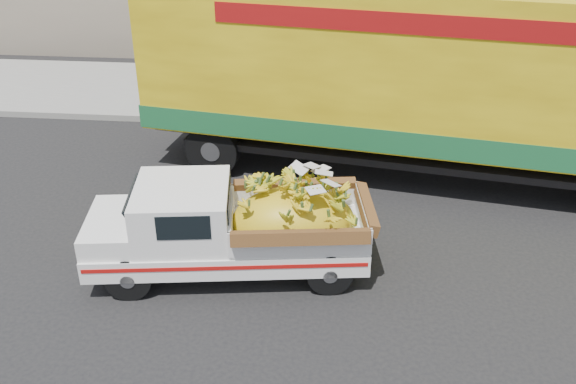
{
  "coord_description": "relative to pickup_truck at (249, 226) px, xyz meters",
  "views": [
    {
      "loc": [
        0.06,
        -8.56,
        5.93
      ],
      "look_at": [
        -0.79,
        0.43,
        1.03
      ],
      "focal_mm": 40.0,
      "sensor_mm": 36.0,
      "label": 1
    }
  ],
  "objects": [
    {
      "name": "curb",
      "position": [
        1.32,
        5.95,
        -0.72
      ],
      "size": [
        60.0,
        0.25,
        0.15
      ],
      "primitive_type": "cube",
      "color": "gray",
      "rests_on": "ground"
    },
    {
      "name": "semi_trailer",
      "position": [
        3.41,
        3.49,
        1.33
      ],
      "size": [
        12.07,
        4.45,
        3.8
      ],
      "rotation": [
        0.0,
        0.0,
        -0.17
      ],
      "color": "black",
      "rests_on": "ground"
    },
    {
      "name": "pickup_truck",
      "position": [
        0.0,
        0.0,
        0.0
      ],
      "size": [
        4.4,
        2.11,
        1.48
      ],
      "rotation": [
        0.0,
        0.0,
        0.14
      ],
      "color": "black",
      "rests_on": "ground"
    },
    {
      "name": "ground",
      "position": [
        1.32,
        0.27,
        -0.8
      ],
      "size": [
        100.0,
        100.0,
        0.0
      ],
      "primitive_type": "plane",
      "color": "black",
      "rests_on": "ground"
    },
    {
      "name": "sidewalk",
      "position": [
        1.32,
        8.05,
        -0.73
      ],
      "size": [
        60.0,
        4.0,
        0.14
      ],
      "primitive_type": "cube",
      "color": "gray",
      "rests_on": "ground"
    }
  ]
}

